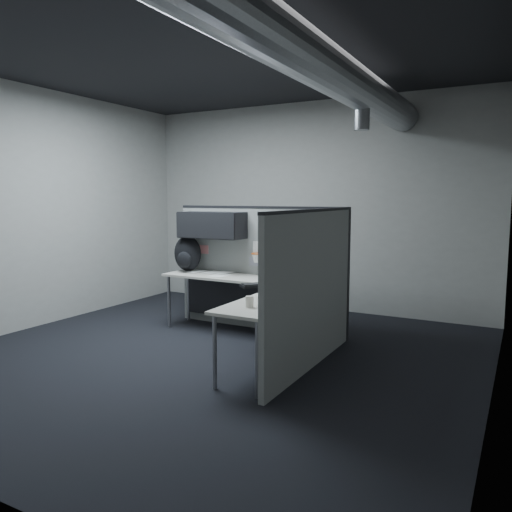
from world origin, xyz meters
The scene contains 12 objects.
room centered at (0.56, 0.00, 2.10)m, with size 5.62×5.62×3.22m.
partition_back centered at (-0.25, 1.23, 1.00)m, with size 2.44×0.42×1.63m.
partition_right centered at (1.10, 0.22, 0.82)m, with size 0.07×2.23×1.63m.
desk centered at (0.15, 0.70, 0.61)m, with size 2.31×2.11×0.73m.
monitor centered at (0.76, 0.98, 1.01)m, with size 0.63×0.63×0.54m.
keyboard centered at (0.35, 0.51, 0.75)m, with size 0.43×0.46×0.04m.
mouse centered at (0.76, 0.30, 0.75)m, with size 0.26×0.24×0.04m.
phone centered at (0.84, -0.13, 0.77)m, with size 0.24×0.25×0.09m.
bottles centered at (0.91, -0.43, 0.76)m, with size 0.13×0.15×0.08m.
cup centered at (0.77, -0.50, 0.78)m, with size 0.08×0.08×0.10m, color beige.
papers centered at (-0.68, 1.08, 0.74)m, with size 0.71×0.52×0.01m.
backpack centered at (-1.09, 1.06, 0.97)m, with size 0.40×0.36×0.49m.
Camera 1 is at (2.99, -4.46, 1.75)m, focal length 35.00 mm.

